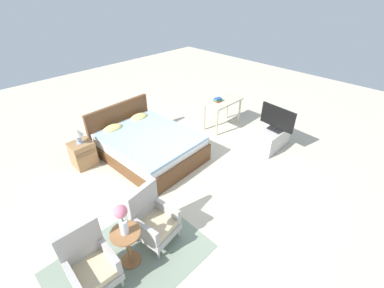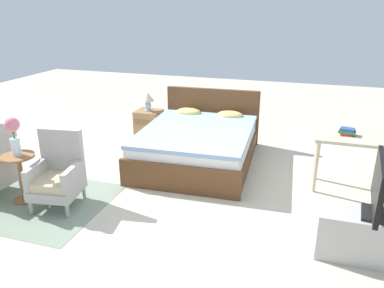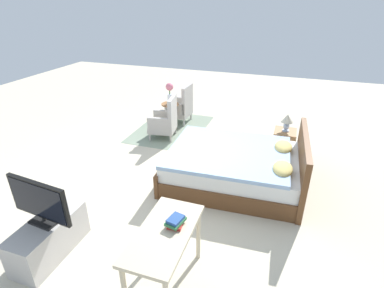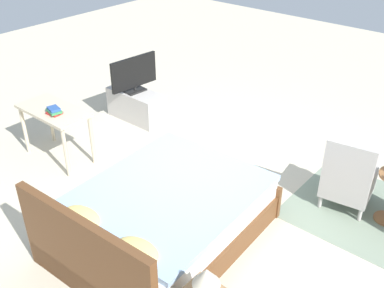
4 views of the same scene
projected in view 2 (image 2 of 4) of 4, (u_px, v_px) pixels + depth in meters
The scene contains 12 objects.
ground_plane at pixel (189, 191), 4.99m from camera, with size 16.00×16.00×0.00m, color beige.
floor_rug at pixel (26, 199), 4.77m from camera, with size 2.10×1.50×0.01m.
bed at pixel (199, 144), 5.85m from camera, with size 1.75×2.24×0.96m.
armchair_by_window_right at pixel (58, 176), 4.55m from camera, with size 0.62×0.62×0.92m.
side_table at pixel (21, 173), 4.62m from camera, with size 0.40×0.40×0.62m.
flower_vase at pixel (13, 133), 4.44m from camera, with size 0.17×0.17×0.48m.
nightstand at pixel (149, 125), 6.80m from camera, with size 0.44×0.41×0.55m.
table_lamp at pixel (148, 99), 6.63m from camera, with size 0.22×0.22×0.33m.
tv_stand at pixel (368, 236), 3.61m from camera, with size 0.96×0.40×0.48m.
tv_flatscreen at pixel (378, 187), 3.43m from camera, with size 0.23×0.83×0.56m.
vanity_desk at pixel (357, 146), 4.82m from camera, with size 1.04×0.52×0.74m.
book_stack at pixel (347, 132), 4.87m from camera, with size 0.23×0.18×0.09m.
Camera 2 is at (1.38, -4.23, 2.34)m, focal length 35.00 mm.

